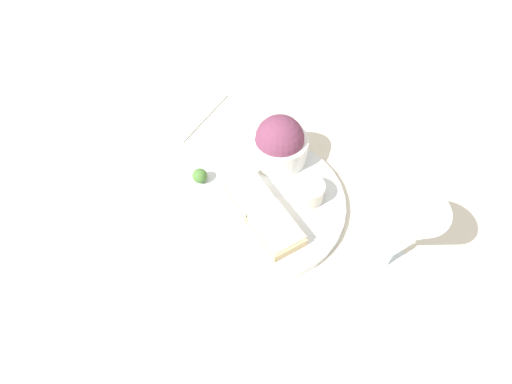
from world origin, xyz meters
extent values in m
plane|color=beige|center=(0.00, 0.00, 0.00)|extent=(4.00, 4.00, 0.00)
cylinder|color=silver|center=(0.00, 0.00, 0.01)|extent=(0.32, 0.32, 0.01)
cylinder|color=white|center=(0.04, -0.10, 0.04)|extent=(0.11, 0.11, 0.05)
sphere|color=#6B334C|center=(0.04, -0.10, 0.06)|extent=(0.09, 0.09, 0.09)
cylinder|color=beige|center=(-0.06, -0.06, 0.03)|extent=(0.06, 0.06, 0.03)
cylinder|color=beige|center=(-0.06, -0.06, 0.04)|extent=(0.05, 0.05, 0.01)
cube|color=#D1B27F|center=(0.01, 0.01, 0.02)|extent=(0.11, 0.09, 0.02)
cube|color=#F4E5C1|center=(0.01, 0.01, 0.04)|extent=(0.10, 0.08, 0.01)
cube|color=#D1B27F|center=(-0.07, 0.03, 0.02)|extent=(0.11, 0.09, 0.02)
cube|color=#F4E5C1|center=(-0.07, 0.03, 0.04)|extent=(0.10, 0.08, 0.01)
cylinder|color=silver|center=(-0.23, -0.05, 0.00)|extent=(0.08, 0.08, 0.01)
cylinder|color=silver|center=(-0.23, -0.05, 0.04)|extent=(0.01, 0.01, 0.06)
cone|color=silver|center=(-0.23, -0.05, 0.11)|extent=(0.09, 0.09, 0.09)
sphere|color=#477533|center=(0.10, 0.04, 0.03)|extent=(0.03, 0.03, 0.03)
cube|color=silver|center=(0.24, -0.09, 0.00)|extent=(0.05, 0.17, 0.01)
camera|label=1|loc=(-0.29, 0.31, 0.58)|focal=28.00mm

